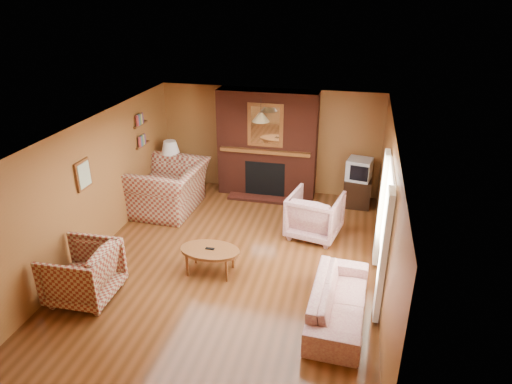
% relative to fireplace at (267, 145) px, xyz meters
% --- Properties ---
extents(floor, '(6.50, 6.50, 0.00)m').
position_rel_fireplace_xyz_m(floor, '(0.00, -2.98, -1.18)').
color(floor, '#4C2810').
rests_on(floor, ground).
extents(ceiling, '(6.50, 6.50, 0.00)m').
position_rel_fireplace_xyz_m(ceiling, '(0.00, -2.98, 1.22)').
color(ceiling, white).
rests_on(ceiling, wall_back).
extents(wall_back, '(6.50, 0.00, 6.50)m').
position_rel_fireplace_xyz_m(wall_back, '(0.00, 0.27, 0.02)').
color(wall_back, brown).
rests_on(wall_back, floor).
extents(wall_front, '(6.50, 0.00, 6.50)m').
position_rel_fireplace_xyz_m(wall_front, '(0.00, -6.23, 0.02)').
color(wall_front, brown).
rests_on(wall_front, floor).
extents(wall_left, '(0.00, 6.50, 6.50)m').
position_rel_fireplace_xyz_m(wall_left, '(-2.50, -2.98, 0.02)').
color(wall_left, brown).
rests_on(wall_left, floor).
extents(wall_right, '(0.00, 6.50, 6.50)m').
position_rel_fireplace_xyz_m(wall_right, '(2.50, -2.98, 0.02)').
color(wall_right, brown).
rests_on(wall_right, floor).
extents(fireplace, '(2.20, 0.82, 2.40)m').
position_rel_fireplace_xyz_m(fireplace, '(0.00, 0.00, 0.00)').
color(fireplace, '#491A10').
rests_on(fireplace, floor).
extents(window_right, '(0.10, 1.85, 2.00)m').
position_rel_fireplace_xyz_m(window_right, '(2.45, -3.18, -0.06)').
color(window_right, beige).
rests_on(window_right, wall_right).
extents(bookshelf, '(0.09, 0.55, 0.71)m').
position_rel_fireplace_xyz_m(bookshelf, '(-2.44, -1.08, 0.48)').
color(bookshelf, brown).
rests_on(bookshelf, wall_left).
extents(botanical_print, '(0.05, 0.40, 0.50)m').
position_rel_fireplace_xyz_m(botanical_print, '(-2.47, -3.28, 0.37)').
color(botanical_print, brown).
rests_on(botanical_print, wall_left).
extents(pendant_light, '(0.36, 0.36, 0.48)m').
position_rel_fireplace_xyz_m(pendant_light, '(0.00, -0.68, 0.82)').
color(pendant_light, black).
rests_on(pendant_light, ceiling).
extents(plaid_loveseat, '(1.43, 1.62, 1.02)m').
position_rel_fireplace_xyz_m(plaid_loveseat, '(-1.85, -1.30, -0.67)').
color(plaid_loveseat, maroon).
rests_on(plaid_loveseat, floor).
extents(plaid_armchair, '(1.00, 0.97, 0.89)m').
position_rel_fireplace_xyz_m(plaid_armchair, '(-1.95, -4.44, -0.74)').
color(plaid_armchair, maroon).
rests_on(plaid_armchair, floor).
extents(floral_sofa, '(0.83, 1.95, 0.56)m').
position_rel_fireplace_xyz_m(floral_sofa, '(1.90, -4.03, -0.90)').
color(floral_sofa, beige).
rests_on(floral_sofa, floor).
extents(floral_armchair, '(1.11, 1.13, 0.87)m').
position_rel_fireplace_xyz_m(floral_armchair, '(1.29, -1.71, -0.75)').
color(floral_armchair, beige).
rests_on(floral_armchair, floor).
extents(coffee_table, '(1.01, 0.63, 0.46)m').
position_rel_fireplace_xyz_m(coffee_table, '(-0.27, -3.35, -0.79)').
color(coffee_table, brown).
rests_on(coffee_table, floor).
extents(side_table, '(0.46, 0.46, 0.61)m').
position_rel_fireplace_xyz_m(side_table, '(-2.10, -0.53, -0.88)').
color(side_table, brown).
rests_on(side_table, floor).
extents(table_lamp, '(0.41, 0.41, 0.68)m').
position_rel_fireplace_xyz_m(table_lamp, '(-2.10, -0.53, -0.19)').
color(table_lamp, white).
rests_on(table_lamp, side_table).
extents(tv_stand, '(0.58, 0.53, 0.62)m').
position_rel_fireplace_xyz_m(tv_stand, '(2.05, -0.18, -0.87)').
color(tv_stand, black).
rests_on(tv_stand, floor).
extents(crt_tv, '(0.57, 0.57, 0.46)m').
position_rel_fireplace_xyz_m(crt_tv, '(2.05, -0.19, -0.33)').
color(crt_tv, '#B1B4B9').
rests_on(crt_tv, tv_stand).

